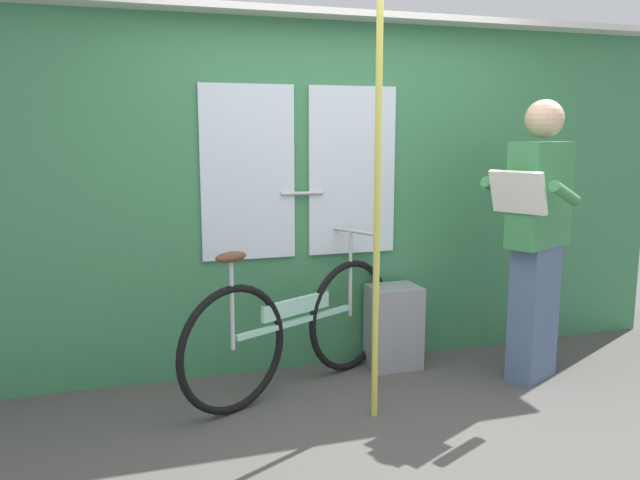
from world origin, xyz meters
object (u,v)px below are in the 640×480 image
(handrail_pole, at_px, (377,215))
(passenger_reading_newspaper, at_px, (537,235))
(bicycle_near_door, at_px, (296,328))
(trash_bin_by_wall, at_px, (394,326))

(handrail_pole, bearing_deg, passenger_reading_newspaper, 10.66)
(bicycle_near_door, relative_size, trash_bin_by_wall, 2.77)
(passenger_reading_newspaper, bearing_deg, trash_bin_by_wall, -58.39)
(bicycle_near_door, bearing_deg, handrail_pole, -84.57)
(bicycle_near_door, distance_m, handrail_pole, 0.95)
(passenger_reading_newspaper, distance_m, trash_bin_by_wall, 1.11)
(trash_bin_by_wall, distance_m, handrail_pole, 1.18)
(bicycle_near_door, relative_size, passenger_reading_newspaper, 0.87)
(trash_bin_by_wall, bearing_deg, bicycle_near_door, -165.56)
(trash_bin_by_wall, bearing_deg, passenger_reading_newspaper, -31.53)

